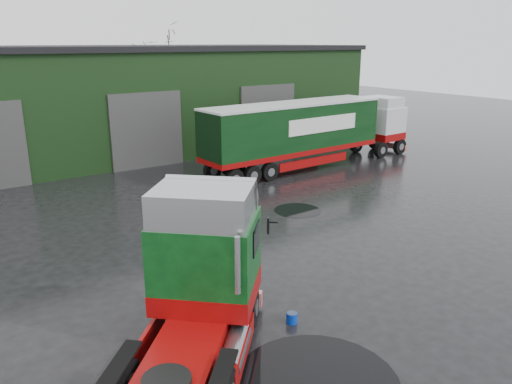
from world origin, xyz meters
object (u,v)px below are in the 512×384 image
warehouse (107,98)px  wash_bucket (292,318)px  tree_back_b (158,75)px  hero_tractor (187,295)px  lorry_right (293,137)px

warehouse → wash_bucket: 23.17m
wash_bucket → tree_back_b: 34.87m
hero_tractor → wash_bucket: bearing=49.4°
lorry_right → wash_bucket: size_ratio=49.84×
hero_tractor → lorry_right: size_ratio=0.43×
hero_tractor → lorry_right: (12.50, 12.00, -0.02)m
hero_tractor → lorry_right: bearing=87.3°
warehouse → lorry_right: warehouse is taller
lorry_right → wash_bucket: 15.20m
lorry_right → wash_bucket: lorry_right is taller
lorry_right → warehouse: bearing=-153.5°
warehouse → hero_tractor: 23.94m
hero_tractor → tree_back_b: (14.50, 33.00, 1.95)m
hero_tractor → warehouse: bearing=117.7°
wash_bucket → tree_back_b: bearing=70.5°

